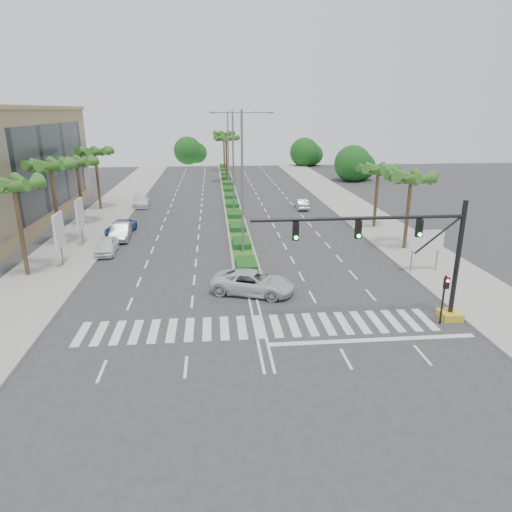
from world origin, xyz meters
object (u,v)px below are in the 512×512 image
at_px(car_parked_c, 121,227).
at_px(car_parked_a, 106,246).
at_px(car_parked_b, 121,231).
at_px(car_right, 302,204).
at_px(car_parked_d, 141,201).
at_px(car_crossing, 253,283).

bearing_deg(car_parked_c, car_parked_a, -83.95).
distance_m(car_parked_b, car_right, 23.61).
xyz_separation_m(car_parked_d, car_right, (20.48, -3.52, -0.07)).
height_order(car_crossing, car_right, car_crossing).
bearing_deg(car_parked_d, car_parked_a, -95.23).
height_order(car_parked_b, car_crossing, car_crossing).
relative_size(car_parked_c, car_crossing, 0.86).
height_order(car_parked_b, car_right, car_parked_b).
relative_size(car_parked_b, car_right, 1.19).
height_order(car_parked_a, car_crossing, car_crossing).
distance_m(car_parked_a, car_right, 26.65).
height_order(car_parked_b, car_parked_d, car_parked_b).
distance_m(car_parked_a, car_parked_c, 6.70).
relative_size(car_parked_a, car_right, 1.05).
relative_size(car_parked_d, car_right, 1.26).
xyz_separation_m(car_parked_a, car_right, (20.48, 17.05, -0.06)).
relative_size(car_parked_a, car_crossing, 0.74).
bearing_deg(car_parked_c, car_parked_b, -73.50).
bearing_deg(car_parked_b, car_parked_c, 96.79).
bearing_deg(car_parked_a, car_right, 37.41).
bearing_deg(car_parked_c, car_right, 32.87).
height_order(car_parked_a, car_parked_d, car_parked_d).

